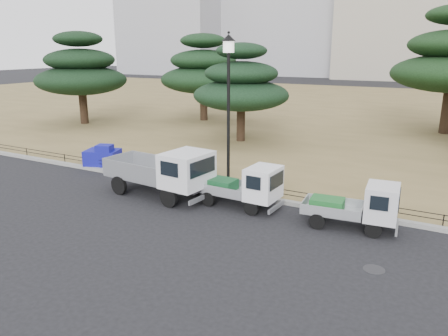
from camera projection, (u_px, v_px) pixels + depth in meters
The scene contains 13 objects.
ground at pixel (198, 214), 16.12m from camera, with size 220.00×220.00×0.00m, color black.
lawn at pixel (367, 112), 41.98m from camera, with size 120.00×56.00×0.15m, color olive.
curb at pixel (231, 193), 18.29m from camera, with size 120.00×0.25×0.16m, color gray.
truck_large at pixel (163, 170), 17.79m from camera, with size 4.80×2.26×2.03m.
truck_kei_front at pixel (244, 186), 16.64m from camera, with size 3.26×1.50×1.70m.
truck_kei_rear at pixel (357, 206), 14.67m from camera, with size 3.19×1.59×1.61m.
street_lamp at pixel (228, 87), 17.53m from camera, with size 0.57×0.57×6.32m.
pipe_fence at pixel (233, 184), 18.33m from camera, with size 38.00×0.04×0.40m.
tarp_pile at pixel (103, 156), 22.33m from camera, with size 1.96×1.69×1.10m.
manhole at pixel (374, 269), 12.09m from camera, with size 0.60×0.60×0.01m, color #2D2D30.
pine_west_far at pixel (80, 71), 33.83m from camera, with size 7.01×7.01×7.08m.
pine_west_near at pixel (203, 71), 35.47m from camera, with size 6.98×6.98×6.98m.
pine_center_left at pixel (241, 85), 27.37m from camera, with size 6.05×6.05×6.15m.
Camera 1 is at (8.09, -12.77, 5.91)m, focal length 35.00 mm.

